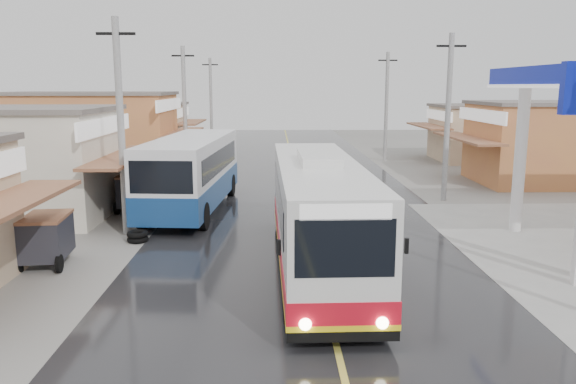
# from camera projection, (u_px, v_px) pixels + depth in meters

# --- Properties ---
(ground) EXTENTS (120.00, 120.00, 0.00)m
(ground) POSITION_uv_depth(u_px,v_px,m) (333.00, 334.00, 12.78)
(ground) COLOR slate
(ground) RESTS_ON ground
(road) EXTENTS (12.00, 90.00, 0.02)m
(road) POSITION_uv_depth(u_px,v_px,m) (302.00, 201.00, 27.51)
(road) COLOR black
(road) RESTS_ON ground
(centre_line) EXTENTS (0.15, 90.00, 0.01)m
(centre_line) POSITION_uv_depth(u_px,v_px,m) (302.00, 201.00, 27.51)
(centre_line) COLOR #D8CC4C
(centre_line) RESTS_ON road
(shopfronts_left) EXTENTS (11.00, 44.00, 5.20)m
(shopfronts_left) POSITION_uv_depth(u_px,v_px,m) (58.00, 191.00, 30.15)
(shopfronts_left) COLOR tan
(shopfronts_left) RESTS_ON ground
(utility_poles_left) EXTENTS (1.60, 50.00, 8.00)m
(utility_poles_left) POSITION_uv_depth(u_px,v_px,m) (163.00, 198.00, 28.33)
(utility_poles_left) COLOR gray
(utility_poles_left) RESTS_ON ground
(utility_poles_right) EXTENTS (1.60, 36.00, 8.00)m
(utility_poles_right) POSITION_uv_depth(u_px,v_px,m) (443.00, 200.00, 27.68)
(utility_poles_right) COLOR gray
(utility_poles_right) RESTS_ON ground
(coach_bus) EXTENTS (2.79, 11.53, 3.58)m
(coach_bus) POSITION_uv_depth(u_px,v_px,m) (318.00, 214.00, 17.05)
(coach_bus) COLOR silver
(coach_bus) RESTS_ON road
(second_bus) EXTENTS (3.43, 10.08, 3.29)m
(second_bus) POSITION_uv_depth(u_px,v_px,m) (192.00, 172.00, 25.09)
(second_bus) COLOR silver
(second_bus) RESTS_ON road
(cyclist) EXTENTS (0.69, 1.84, 1.96)m
(cyclist) POSITION_uv_depth(u_px,v_px,m) (199.00, 206.00, 23.27)
(cyclist) COLOR black
(cyclist) RESTS_ON ground
(tricycle_near) EXTENTS (1.55, 2.09, 1.60)m
(tricycle_near) POSITION_uv_depth(u_px,v_px,m) (46.00, 237.00, 17.55)
(tricycle_near) COLOR #26262D
(tricycle_near) RESTS_ON ground
(tricycle_far) EXTENTS (1.48, 2.20, 1.68)m
(tricycle_far) POSITION_uv_depth(u_px,v_px,m) (135.00, 190.00, 25.25)
(tricycle_far) COLOR #26262D
(tricycle_far) RESTS_ON ground
(tyre_stack) EXTENTS (0.78, 0.78, 0.40)m
(tyre_stack) POSITION_uv_depth(u_px,v_px,m) (138.00, 237.00, 20.28)
(tyre_stack) COLOR black
(tyre_stack) RESTS_ON ground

